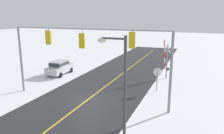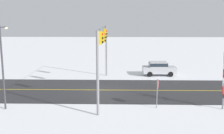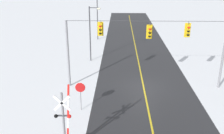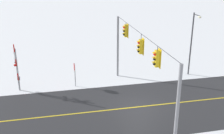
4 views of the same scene
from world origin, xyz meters
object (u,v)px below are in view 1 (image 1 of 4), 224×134
railroad_crossing (167,59)px  parked_car_silver (60,67)px  stop_sign (157,74)px  streetlamp_near (120,92)px

railroad_crossing → parked_car_silver: (12.60, 3.15, -1.31)m
parked_car_silver → stop_sign: bearing=171.0°
railroad_crossing → streetlamp_near: size_ratio=0.69×
stop_sign → railroad_crossing: bearing=-91.8°
parked_car_silver → streetlamp_near: (-12.77, 13.93, 2.96)m
streetlamp_near → stop_sign: bearing=-88.5°
railroad_crossing → streetlamp_near: (-0.16, 17.08, 1.65)m
parked_car_silver → streetlamp_near: bearing=132.5°
railroad_crossing → parked_car_silver: railroad_crossing is taller
stop_sign → railroad_crossing: (-0.16, -5.13, 0.55)m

